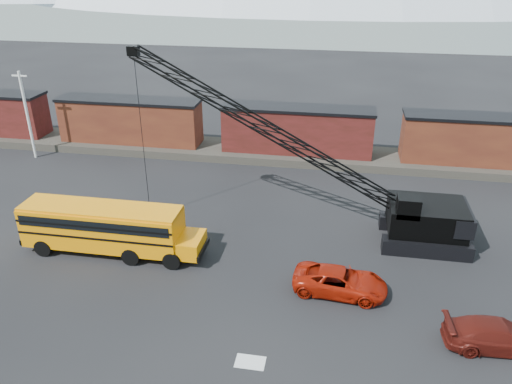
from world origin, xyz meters
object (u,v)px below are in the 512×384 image
school_bus (108,227)px  crawler_crane (301,148)px  maroon_suv (497,335)px  red_pickup (340,281)px

school_bus → crawler_crane: crawler_crane is taller
maroon_suv → school_bus: bearing=73.5°
red_pickup → crawler_crane: bearing=29.2°
maroon_suv → crawler_crane: size_ratio=0.23×
red_pickup → school_bus: bearing=87.9°
school_bus → crawler_crane: size_ratio=0.52×
crawler_crane → maroon_suv: bearing=-42.7°
crawler_crane → school_bus: bearing=-156.9°
red_pickup → maroon_suv: bearing=-107.5°
red_pickup → maroon_suv: 8.12m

